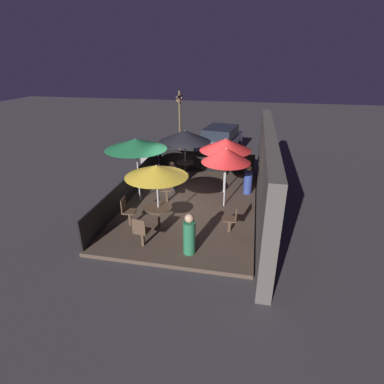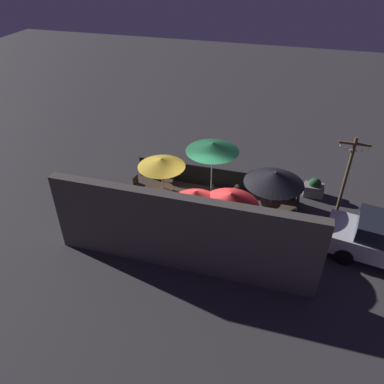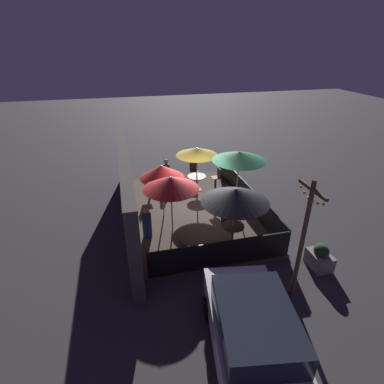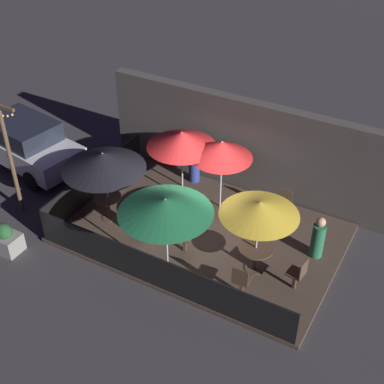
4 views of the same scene
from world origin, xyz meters
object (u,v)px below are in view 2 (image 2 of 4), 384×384
object	(u,v)px
dining_table_1	(270,206)
patio_chair_2	(138,185)
light_post	(346,176)
dining_table_0	(163,191)
patio_umbrella_3	(195,197)
patron_2	(124,203)
patio_umbrella_2	(230,199)
patio_umbrella_1	(275,177)
patio_umbrella_4	(212,147)
planter_box	(314,188)
patio_chair_3	(283,241)
patio_chair_4	(210,195)
patio_chair_1	(146,227)
patio_umbrella_0	(161,162)
patron_0	(236,198)
patron_1	(226,250)
patio_chair_0	(169,178)

from	to	relation	value
dining_table_1	patio_chair_2	size ratio (longest dim) A/B	0.81
light_post	dining_table_0	bearing A→B (deg)	7.92
patio_umbrella_3	patron_2	distance (m)	3.49
patio_umbrella_2	dining_table_0	xyz separation A→B (m)	(3.14, -1.76, -1.43)
patio_umbrella_1	patio_umbrella_4	bearing A→B (deg)	-23.89
patio_umbrella_3	dining_table_1	world-z (taller)	patio_umbrella_3
patio_umbrella_4	planter_box	bearing A→B (deg)	-165.26
patio_umbrella_3	patio_chair_3	world-z (taller)	patio_umbrella_3
patio_chair_4	patio_chair_1	bearing A→B (deg)	47.30
planter_box	patio_chair_4	bearing A→B (deg)	27.58
patio_umbrella_1	patio_chair_1	xyz separation A→B (m)	(4.28, 2.45, -1.44)
patio_umbrella_2	patio_chair_2	size ratio (longest dim) A/B	2.33
patio_umbrella_0	patio_chair_2	bearing A→B (deg)	-7.24
patio_umbrella_1	patio_chair_2	world-z (taller)	patio_umbrella_1
patron_0	patron_2	bearing A→B (deg)	150.73
dining_table_1	patron_1	distance (m)	3.08
patio_umbrella_2	patio_chair_2	world-z (taller)	patio_umbrella_2
patio_chair_3	planter_box	bearing A→B (deg)	-33.66
patio_umbrella_1	patio_chair_4	bearing A→B (deg)	-3.49
patio_umbrella_0	patio_umbrella_4	world-z (taller)	patio_umbrella_4
patio_umbrella_3	patio_chair_0	size ratio (longest dim) A/B	2.30
patio_chair_2	patio_chair_3	xyz separation A→B (m)	(-6.29, 1.85, -0.03)
patio_umbrella_4	patron_2	world-z (taller)	patio_umbrella_4
patron_1	planter_box	bearing A→B (deg)	52.79
patio_umbrella_4	dining_table_1	size ratio (longest dim) A/B	3.12
patio_chair_0	light_post	xyz separation A→B (m)	(-7.11, 0.05, 1.40)
patio_umbrella_1	patio_chair_0	world-z (taller)	patio_umbrella_1
patio_chair_4	patron_2	xyz separation A→B (m)	(3.14, 1.53, 0.04)
patio_chair_4	patron_1	bearing A→B (deg)	105.49
patio_umbrella_0	patio_chair_3	distance (m)	5.57
patron_1	patio_umbrella_3	bearing A→B (deg)	140.15
dining_table_1	light_post	size ratio (longest dim) A/B	0.21
dining_table_1	patio_chair_4	size ratio (longest dim) A/B	0.81
patio_chair_1	patron_1	size ratio (longest dim) A/B	0.78
patio_chair_2	patio_chair_4	distance (m)	3.13
patio_umbrella_2	patron_2	size ratio (longest dim) A/B	1.81
light_post	patio_umbrella_1	bearing A→B (deg)	18.21
patio_umbrella_3	patron_1	xyz separation A→B (m)	(-1.31, 0.81, -1.42)
patio_chair_4	planter_box	world-z (taller)	patio_chair_4
patio_umbrella_2	patron_0	distance (m)	2.59
patio_chair_0	patio_chair_3	world-z (taller)	patio_chair_0
dining_table_1	patio_umbrella_1	bearing A→B (deg)	0.00
dining_table_0	patio_chair_4	distance (m)	1.97
dining_table_0	planter_box	bearing A→B (deg)	-158.09
patio_chair_4	patron_0	bearing A→B (deg)	176.44
patron_2	light_post	bearing A→B (deg)	156.09
light_post	dining_table_1	bearing A→B (deg)	18.21
patio_chair_0	patio_chair_4	xyz separation A→B (m)	(-2.03, 0.74, -0.00)
patio_umbrella_0	patio_chair_2	distance (m)	1.83
patio_umbrella_0	patron_0	size ratio (longest dim) A/B	1.76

